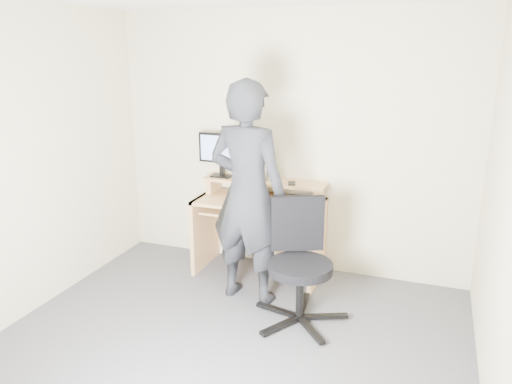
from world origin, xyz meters
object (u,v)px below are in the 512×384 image
Objects in this scene: desk at (262,218)px; monitor at (221,151)px; office_chair at (299,257)px; person at (248,194)px.

monitor is at bearing 174.66° from desk.
office_chair is 0.51× the size of person.
person is (0.07, -0.58, 0.41)m from desk.
office_chair is at bearing -52.65° from desk.
office_chair is at bearing 167.40° from person.
desk is at bearing -5.16° from monitor.
office_chair is (1.03, -0.81, -0.64)m from monitor.
monitor is (-0.44, 0.04, 0.62)m from desk.
desk is 2.62× the size of monitor.
monitor is at bearing 118.73° from office_chair.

